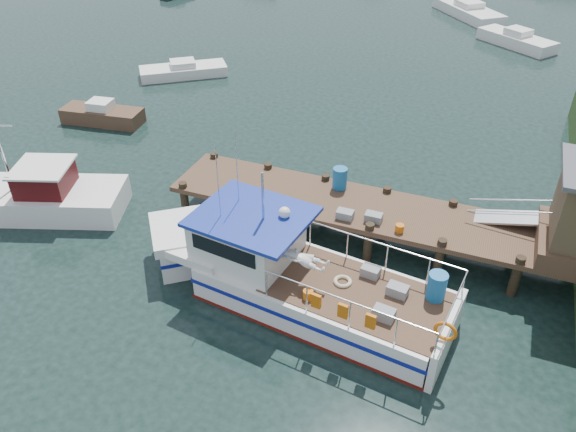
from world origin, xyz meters
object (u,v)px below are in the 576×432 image
at_px(work_boat, 27,196).
at_px(moored_d, 468,11).
at_px(lobster_boat, 285,273).
at_px(moored_b, 517,40).
at_px(moored_rowboat, 102,114).
at_px(moored_a, 183,70).
at_px(dock, 513,216).

xyz_separation_m(work_boat, moored_d, (13.04, 36.55, -0.24)).
bearing_deg(lobster_boat, moored_b, 86.82).
relative_size(lobster_boat, moored_d, 1.57).
bearing_deg(moored_rowboat, moored_a, 108.77).
distance_m(lobster_boat, moored_a, 21.42).
xyz_separation_m(moored_a, moored_b, (19.24, 14.06, 0.10)).
distance_m(work_boat, moored_a, 15.81).
bearing_deg(moored_a, moored_b, 18.97).
bearing_deg(moored_d, moored_a, -135.35).
height_order(moored_rowboat, moored_b, moored_b).
distance_m(lobster_boat, moored_b, 31.13).
bearing_deg(moored_b, work_boat, -119.56).
bearing_deg(moored_d, dock, -90.81).
xyz_separation_m(moored_rowboat, moored_a, (0.46, 7.60, -0.09)).
relative_size(moored_a, moored_d, 0.75).
height_order(lobster_boat, moored_rowboat, lobster_boat).
relative_size(lobster_boat, moored_b, 1.96).
bearing_deg(moored_b, dock, -87.47).
bearing_deg(dock, lobster_boat, -147.71).
bearing_deg(moored_rowboat, work_boat, -50.86).
xyz_separation_m(dock, lobster_boat, (-6.57, -4.15, -1.26)).
xyz_separation_m(moored_rowboat, moored_b, (19.70, 21.66, 0.00)).
xyz_separation_m(lobster_boat, moored_rowboat, (-14.05, 8.95, -0.52)).
xyz_separation_m(lobster_boat, work_boat, (-11.59, 0.86, -0.28)).
relative_size(work_boat, moored_a, 1.54).
height_order(dock, lobster_boat, lobster_boat).
bearing_deg(lobster_boat, moored_a, 136.67).
bearing_deg(moored_rowboat, moored_d, 83.66).
bearing_deg(dock, moored_a, 148.42).
xyz_separation_m(dock, work_boat, (-18.16, -3.29, -1.54)).
relative_size(moored_b, moored_d, 0.80).
distance_m(work_boat, moored_b, 34.38).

